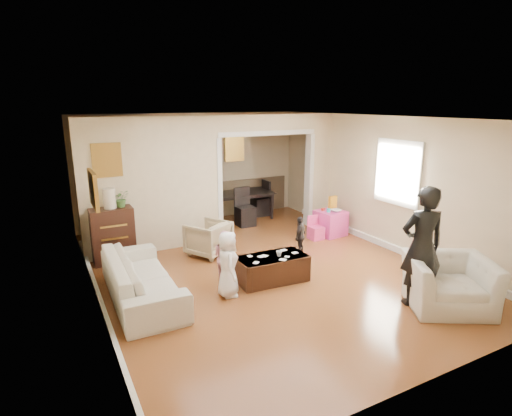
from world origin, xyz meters
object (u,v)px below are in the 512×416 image
armchair_front (448,283)px  child_kneel_a (228,264)px  adult_person (422,247)px  table_lamp (109,198)px  sofa (142,277)px  coffee_table (272,268)px  play_table (330,223)px  armchair_back (208,238)px  cyan_cup (329,210)px  child_kneel_b (225,257)px  child_toddler (300,236)px  coffee_cup (279,254)px  dresser (113,235)px  dining_table (234,206)px

armchair_front → child_kneel_a: child_kneel_a is taller
adult_person → table_lamp: bearing=-28.4°
sofa → coffee_table: 2.06m
table_lamp → play_table: bearing=-7.5°
armchair_back → cyan_cup: bearing=147.1°
coffee_table → armchair_front: bearing=-47.5°
play_table → child_kneel_b: (-3.04, -1.19, 0.17)m
coffee_table → child_toddler: 1.30m
coffee_cup → cyan_cup: (2.14, 1.49, 0.11)m
play_table → coffee_cup: bearing=-145.5°
play_table → armchair_front: bearing=-99.5°
dresser → coffee_table: 3.00m
child_toddler → child_kneel_a: bearing=-10.8°
coffee_table → child_kneel_a: 0.91m
coffee_cup → child_toddler: bearing=40.1°
armchair_back → child_kneel_b: bearing=51.0°
coffee_table → play_table: 2.78m
sofa → child_kneel_a: (1.17, -0.52, 0.18)m
table_lamp → child_toddler: 3.55m
sofa → adult_person: 4.08m
dining_table → child_kneel_b: bearing=-112.6°
table_lamp → adult_person: 5.21m
armchair_back → table_lamp: size_ratio=1.98×
coffee_cup → coffee_table: bearing=153.4°
cyan_cup → child_kneel_a: 3.48m
armchair_front → child_kneel_a: size_ratio=1.11×
play_table → adult_person: 3.33m
sofa → adult_person: size_ratio=1.28×
dresser → child_kneel_b: size_ratio=1.16×
coffee_table → coffee_cup: 0.28m
armchair_back → table_lamp: 1.93m
armchair_front → child_kneel_b: bearing=168.3°
sofa → child_kneel_b: size_ratio=2.55×
dresser → adult_person: 5.21m
sofa → cyan_cup: sofa is taller
coffee_table → sofa: bearing=169.5°
table_lamp → coffee_cup: 3.17m
child_kneel_a → adult_person: bearing=-109.3°
dining_table → adult_person: adult_person is taller
sofa → coffee_cup: size_ratio=23.95×
sofa → armchair_front: bearing=-120.3°
child_kneel_b → play_table: bearing=-84.8°
coffee_table → dining_table: bearing=74.7°
child_kneel_a → child_toddler: bearing=-50.8°
sofa → child_toddler: child_toddler is taller
armchair_back → cyan_cup: armchair_back is taller
armchair_back → child_kneel_a: (-0.37, -1.76, 0.18)m
dresser → child_kneel_a: dresser is taller
sofa → armchair_back: 1.98m
child_kneel_a → child_toddler: 2.11m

